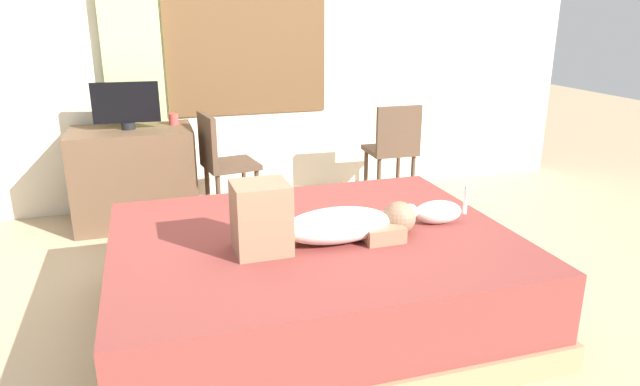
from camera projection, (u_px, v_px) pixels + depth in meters
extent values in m
plane|color=tan|center=(294.00, 322.00, 3.04)|extent=(16.00, 16.00, 0.00)
cube|color=beige|center=(222.00, 28.00, 4.60)|extent=(6.40, 0.12, 2.90)
cube|color=brown|center=(247.00, 35.00, 4.61)|extent=(1.32, 0.02, 1.28)
cube|color=white|center=(247.00, 35.00, 4.61)|extent=(1.24, 0.02, 1.20)
cube|color=#997A56|center=(313.00, 306.00, 3.06)|extent=(2.08, 1.67, 0.14)
cube|color=brown|center=(313.00, 265.00, 2.98)|extent=(2.02, 1.62, 0.35)
ellipsoid|color=silver|center=(337.00, 225.00, 2.81)|extent=(0.56, 0.27, 0.17)
sphere|color=#8C664C|center=(399.00, 218.00, 2.91)|extent=(0.17, 0.17, 0.17)
cube|color=#8C664C|center=(261.00, 218.00, 2.67)|extent=(0.26, 0.24, 0.34)
cube|color=#8C664C|center=(377.00, 229.00, 2.89)|extent=(0.21, 0.28, 0.08)
ellipsoid|color=silver|center=(438.00, 212.00, 3.05)|extent=(0.27, 0.15, 0.13)
sphere|color=silver|center=(410.00, 212.00, 3.03)|extent=(0.08, 0.08, 0.08)
cylinder|color=silver|center=(466.00, 200.00, 3.05)|extent=(0.03, 0.03, 0.16)
cube|color=brown|center=(135.00, 177.00, 4.35)|extent=(0.90, 0.56, 0.74)
cylinder|color=black|center=(128.00, 126.00, 4.23)|extent=(0.10, 0.10, 0.05)
cube|color=black|center=(126.00, 102.00, 4.18)|extent=(0.48, 0.06, 0.30)
cylinder|color=#B23D38|center=(173.00, 119.00, 4.40)|extent=(0.07, 0.07, 0.09)
cylinder|color=#4C3828|center=(244.00, 187.00, 4.61)|extent=(0.04, 0.04, 0.44)
cylinder|color=#4C3828|center=(257.00, 197.00, 4.35)|extent=(0.04, 0.04, 0.44)
cylinder|color=#4C3828|center=(208.00, 192.00, 4.48)|extent=(0.04, 0.04, 0.44)
cylinder|color=#4C3828|center=(219.00, 203.00, 4.22)|extent=(0.04, 0.04, 0.44)
cube|color=#4C3828|center=(231.00, 165.00, 4.34)|extent=(0.44, 0.44, 0.04)
cube|color=#4C3828|center=(207.00, 140.00, 4.20)|extent=(0.10, 0.38, 0.38)
cylinder|color=#4C3828|center=(366.00, 174.00, 4.96)|extent=(0.04, 0.04, 0.44)
cylinder|color=#4C3828|center=(398.00, 171.00, 5.04)|extent=(0.04, 0.04, 0.44)
cylinder|color=#4C3828|center=(379.00, 184.00, 4.68)|extent=(0.04, 0.04, 0.44)
cylinder|color=#4C3828|center=(412.00, 181.00, 4.76)|extent=(0.04, 0.04, 0.44)
cube|color=#4C3828|center=(390.00, 150.00, 4.79)|extent=(0.39, 0.39, 0.04)
cube|color=#4C3828|center=(399.00, 130.00, 4.56)|extent=(0.38, 0.05, 0.38)
cube|color=#ADCC75|center=(133.00, 60.00, 4.37)|extent=(0.44, 0.06, 2.43)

